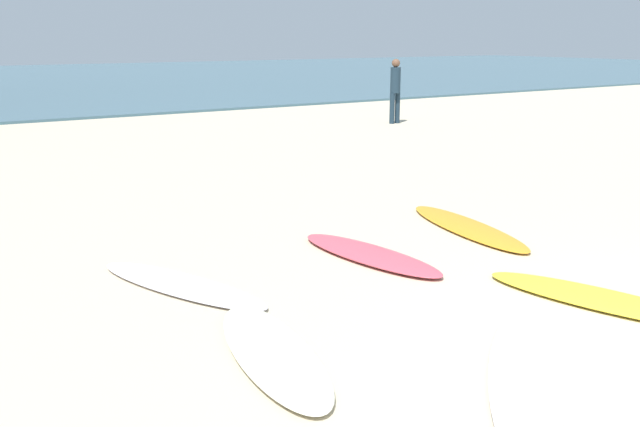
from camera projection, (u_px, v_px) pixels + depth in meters
name	position (u px, v px, depth m)	size (l,w,h in m)	color
surfboard_1	(524.00, 377.00, 5.08)	(0.50, 2.44, 0.06)	white
surfboard_2	(467.00, 227.00, 9.04)	(0.58, 2.44, 0.06)	orange
surfboard_3	(601.00, 299.00, 6.57)	(0.60, 2.22, 0.07)	yellow
surfboard_4	(181.00, 284.00, 6.96)	(0.52, 2.21, 0.07)	silver
surfboard_5	(370.00, 254.00, 7.89)	(0.58, 2.07, 0.08)	#E25060
surfboard_6	(273.00, 352.00, 5.46)	(0.60, 2.04, 0.08)	beige
beachgoer_mid	(395.00, 88.00, 19.71)	(0.34, 0.29, 1.77)	#1E3342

